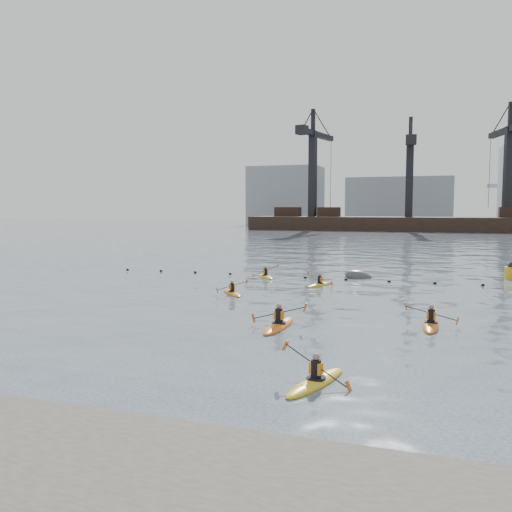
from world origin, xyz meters
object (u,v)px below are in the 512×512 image
object	(u,v)px
kayaker_0	(279,325)
kayaker_3	(320,284)
kayaker_1	(316,381)
kayaker_4	(431,324)
kayaker_5	(265,276)
nav_buoy	(510,273)
kayaker_2	(232,293)
mooring_buoy	(359,278)

from	to	relation	value
kayaker_0	kayaker_3	xyz separation A→B (m)	(-1.05, 12.89, -0.02)
kayaker_1	kayaker_3	distance (m)	20.23
kayaker_0	kayaker_4	distance (m)	6.59
kayaker_5	nav_buoy	world-z (taller)	nav_buoy
kayaker_1	kayaker_2	distance (m)	16.85
kayaker_2	kayaker_4	xyz separation A→B (m)	(11.40, -5.41, 0.01)
kayaker_2	mooring_buoy	bearing A→B (deg)	20.59
kayaker_3	kayaker_5	world-z (taller)	kayaker_5
kayaker_4	mooring_buoy	bearing A→B (deg)	-70.63
kayaker_1	nav_buoy	distance (m)	28.94
kayaker_4	kayaker_5	distance (m)	17.97
kayaker_5	kayaker_4	bearing A→B (deg)	-84.16
kayaker_1	nav_buoy	bearing A→B (deg)	89.05
kayaker_3	nav_buoy	xyz separation A→B (m)	(12.31, 8.01, 0.35)
kayaker_3	nav_buoy	bearing A→B (deg)	53.19
nav_buoy	kayaker_0	bearing A→B (deg)	-118.32
kayaker_5	kayaker_0	bearing A→B (deg)	-105.69
kayaker_3	kayaker_4	bearing A→B (deg)	-35.55
kayaker_0	mooring_buoy	size ratio (longest dim) A/B	1.74
nav_buoy	kayaker_4	bearing A→B (deg)	-105.28
kayaker_0	kayaker_1	xyz separation A→B (m)	(3.19, -6.89, -0.01)
kayaker_1	kayaker_3	size ratio (longest dim) A/B	1.12
kayaker_3	kayaker_5	bearing A→B (deg)	168.97
mooring_buoy	kayaker_4	bearing A→B (deg)	-70.93
kayaker_0	kayaker_1	distance (m)	7.59
kayaker_2	kayaker_1	bearing A→B (deg)	-98.71
kayaker_0	kayaker_5	world-z (taller)	kayaker_0
kayaker_2	kayaker_5	xyz separation A→B (m)	(-0.53, 8.02, 0.00)
kayaker_2	kayaker_3	distance (m)	6.65
kayaker_2	nav_buoy	bearing A→B (deg)	0.02
kayaker_1	kayaker_4	xyz separation A→B (m)	(2.99, 9.19, 0.00)
kayaker_1	nav_buoy	xyz separation A→B (m)	(8.07, 27.79, 0.34)
mooring_buoy	kayaker_3	bearing A→B (deg)	-110.56
kayaker_4	kayaker_5	size ratio (longest dim) A/B	1.20
kayaker_0	kayaker_2	size ratio (longest dim) A/B	1.39
kayaker_5	mooring_buoy	bearing A→B (deg)	-17.97
kayaker_3	mooring_buoy	size ratio (longest dim) A/B	1.40
kayaker_0	kayaker_4	size ratio (longest dim) A/B	1.09
kayaker_0	kayaker_5	xyz separation A→B (m)	(-5.75, 15.74, -0.02)
kayaker_2	nav_buoy	distance (m)	21.11
kayaker_0	nav_buoy	xyz separation A→B (m)	(11.26, 20.90, 0.33)
kayaker_0	kayaker_3	distance (m)	12.94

